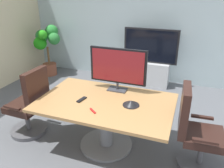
% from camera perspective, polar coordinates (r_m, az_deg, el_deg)
% --- Properties ---
extents(ground_plane, '(7.01, 7.01, 0.00)m').
position_cam_1_polar(ground_plane, '(3.34, -3.00, -16.87)').
color(ground_plane, '#515459').
extents(wall_back_glass_partition, '(6.01, 0.10, 2.87)m').
position_cam_1_polar(wall_back_glass_partition, '(5.44, 9.34, 15.64)').
color(wall_back_glass_partition, '#9EB2B7').
rests_on(wall_back_glass_partition, ground).
extents(conference_table, '(1.82, 1.14, 0.73)m').
position_cam_1_polar(conference_table, '(3.17, -1.56, -7.39)').
color(conference_table, olive).
rests_on(conference_table, ground).
extents(office_chair_left, '(0.60, 0.58, 1.09)m').
position_cam_1_polar(office_chair_left, '(3.68, -19.86, -5.63)').
color(office_chair_left, '#4C4C51').
rests_on(office_chair_left, ground).
extents(office_chair_right, '(0.61, 0.59, 1.09)m').
position_cam_1_polar(office_chair_right, '(3.07, 20.23, -12.03)').
color(office_chair_right, '#4C4C51').
rests_on(office_chair_right, ground).
extents(tv_monitor, '(0.84, 0.18, 0.64)m').
position_cam_1_polar(tv_monitor, '(3.26, 1.49, 4.27)').
color(tv_monitor, '#333338').
rests_on(tv_monitor, conference_table).
extents(wall_display_unit, '(1.20, 0.36, 1.31)m').
position_cam_1_polar(wall_display_unit, '(5.30, 9.38, 4.36)').
color(wall_display_unit, '#B7BABC').
rests_on(wall_display_unit, ground).
extents(potted_plant, '(0.69, 0.65, 1.25)m').
position_cam_1_polar(potted_plant, '(5.99, -16.02, 9.63)').
color(potted_plant, brown).
rests_on(potted_plant, ground).
extents(conference_phone, '(0.22, 0.22, 0.07)m').
position_cam_1_polar(conference_phone, '(2.97, 4.81, -4.82)').
color(conference_phone, black).
rests_on(conference_phone, conference_table).
extents(remote_control, '(0.08, 0.18, 0.02)m').
position_cam_1_polar(remote_control, '(3.12, -7.63, -3.89)').
color(remote_control, black).
rests_on(remote_control, conference_table).
extents(whiteboard_marker, '(0.11, 0.10, 0.02)m').
position_cam_1_polar(whiteboard_marker, '(2.84, -4.85, -6.74)').
color(whiteboard_marker, red).
rests_on(whiteboard_marker, conference_table).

